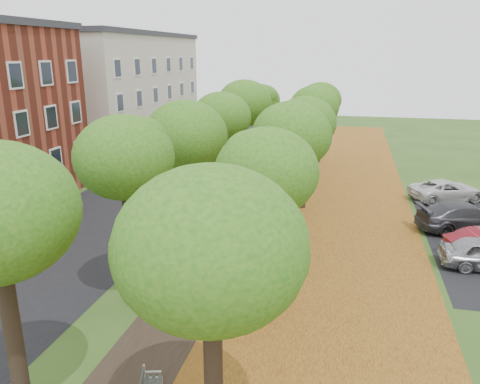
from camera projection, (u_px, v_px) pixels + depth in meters
The scene contains 8 objects.
street_asphalt at pixel (119, 210), 26.60m from camera, with size 8.00×70.00×0.01m, color black.
footpath at pixel (247, 221), 24.94m from camera, with size 3.20×70.00×0.01m, color black.
leaf_verge at pixel (343, 229), 23.84m from camera, with size 7.50×70.00×0.01m, color #A66C1E.
tree_row_west at pixel (206, 126), 23.99m from camera, with size 3.48×33.48×6.53m.
tree_row_east at pixel (299, 130), 22.93m from camera, with size 3.48×33.48×6.53m.
building_cream at pixel (113, 90), 43.98m from camera, with size 10.30×20.30×10.40m.
car_grey at pixel (466, 217), 23.40m from camera, with size 1.99×4.90×1.42m, color #37383D.
car_white at pixel (447, 190), 28.30m from camera, with size 2.07×4.48×1.25m, color silver.
Camera 1 is at (5.05, -7.90, 8.66)m, focal length 35.00 mm.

